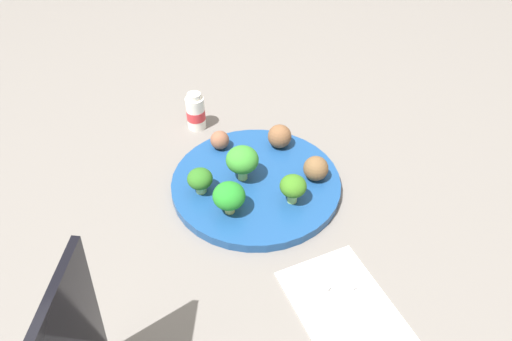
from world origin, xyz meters
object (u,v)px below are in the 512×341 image
at_px(plate, 256,183).
at_px(fork, 330,305).
at_px(yogurt_bottle, 196,112).
at_px(broccoli_floret_back_left, 293,187).
at_px(broccoli_floret_front_right, 229,196).
at_px(broccoli_floret_center, 242,160).
at_px(meatball_back_right, 280,136).
at_px(knife, 354,296).
at_px(napkin, 345,308).
at_px(meatball_mid_left, 220,140).
at_px(broccoli_floret_mid_left, 200,179).
at_px(meatball_mid_right, 316,168).

relative_size(plate, fork, 2.31).
height_order(plate, fork, plate).
bearing_deg(plate, yogurt_bottle, 5.62).
relative_size(plate, broccoli_floret_back_left, 5.69).
xyz_separation_m(broccoli_floret_back_left, yogurt_bottle, (0.28, 0.05, -0.01)).
xyz_separation_m(broccoli_floret_back_left, fork, (-0.18, 0.05, -0.04)).
distance_m(broccoli_floret_front_right, yogurt_bottle, 0.25).
distance_m(broccoli_floret_center, meatball_back_right, 0.11).
bearing_deg(knife, plate, 2.37).
bearing_deg(napkin, knife, -74.07).
distance_m(plate, broccoli_floret_front_right, 0.09).
distance_m(broccoli_floret_back_left, broccoli_floret_center, 0.10).
height_order(knife, yogurt_bottle, yogurt_bottle).
height_order(broccoli_floret_back_left, meatball_mid_left, broccoli_floret_back_left).
relative_size(broccoli_floret_back_left, meatball_mid_left, 1.47).
height_order(broccoli_floret_mid_left, fork, broccoli_floret_mid_left).
distance_m(meatball_mid_left, knife, 0.36).
relative_size(meatball_mid_right, meatball_back_right, 0.97).
distance_m(napkin, yogurt_bottle, 0.46).
bearing_deg(yogurt_bottle, broccoli_floret_back_left, -170.51).
bearing_deg(meatball_mid_right, fork, 150.99).
height_order(broccoli_floret_front_right, napkin, broccoli_floret_front_right).
bearing_deg(meatball_mid_right, broccoli_floret_front_right, 90.44).
height_order(meatball_back_right, napkin, meatball_back_right).
relative_size(broccoli_floret_mid_left, meatball_mid_right, 1.05).
xyz_separation_m(broccoli_floret_back_left, meatball_mid_right, (0.03, -0.06, -0.01)).
bearing_deg(broccoli_floret_back_left, broccoli_floret_front_right, 74.13).
xyz_separation_m(plate, meatball_mid_right, (-0.04, -0.09, 0.03)).
relative_size(broccoli_floret_mid_left, knife, 0.30).
distance_m(napkin, fork, 0.02).
bearing_deg(meatball_back_right, broccoli_floret_center, 115.18).
height_order(broccoli_floret_front_right, meatball_mid_left, broccoli_floret_front_right).
bearing_deg(meatball_mid_left, broccoli_floret_back_left, -166.71).
relative_size(broccoli_floret_mid_left, broccoli_floret_back_left, 0.88).
height_order(broccoli_floret_back_left, knife, broccoli_floret_back_left).
distance_m(meatball_back_right, fork, 0.33).
height_order(plate, broccoli_floret_back_left, broccoli_floret_back_left).
bearing_deg(broccoli_floret_center, meatball_back_right, -64.82).
xyz_separation_m(broccoli_floret_mid_left, napkin, (-0.27, -0.08, -0.04)).
xyz_separation_m(meatball_mid_left, napkin, (-0.36, -0.01, -0.03)).
bearing_deg(broccoli_floret_front_right, fork, -167.82).
height_order(napkin, fork, fork).
relative_size(meatball_back_right, yogurt_bottle, 0.56).
relative_size(broccoli_floret_mid_left, broccoli_floret_center, 0.71).
relative_size(fork, knife, 0.83).
bearing_deg(meatball_mid_left, yogurt_bottle, 2.53).
distance_m(broccoli_floret_center, meatball_mid_right, 0.12).
bearing_deg(meatball_mid_right, broccoli_floret_mid_left, 71.41).
bearing_deg(broccoli_floret_front_right, broccoli_floret_back_left, -105.87).
height_order(plate, knife, plate).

